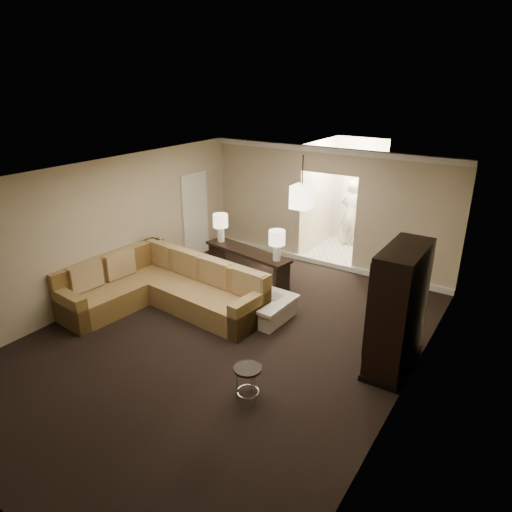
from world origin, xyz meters
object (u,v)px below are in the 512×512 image
Objects in this scene: sectional_sofa at (163,289)px; person at (352,210)px; drink_table at (248,376)px; console_table at (247,265)px; armoire at (397,311)px; coffee_table at (263,307)px.

person reaches higher than sectional_sofa.
sectional_sofa reaches higher than drink_table.
armoire reaches higher than console_table.
console_table is at bearing 135.76° from coffee_table.
coffee_table is 0.49× the size of console_table.
coffee_table is at bearing 99.29° from person.
person is (0.88, 3.60, 0.50)m from console_table.
coffee_table is (1.87, 0.72, -0.18)m from sectional_sofa.
armoire reaches higher than coffee_table.
sectional_sofa reaches higher than coffee_table.
console_table is 3.76m from armoire.
armoire is at bearing 12.37° from sectional_sofa.
armoire is 1.00× the size of person.
armoire is at bearing -4.07° from coffee_table.
armoire is (3.54, -1.18, 0.46)m from console_table.
drink_table is (1.05, -2.07, 0.14)m from coffee_table.
drink_table is at bearing -63.09° from coffee_table.
console_table is 3.71m from drink_table.
sectional_sofa is 4.45m from armoire.
console_table reaches higher than coffee_table.
armoire is 2.46m from drink_table.
armoire is at bearing -8.14° from console_table.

